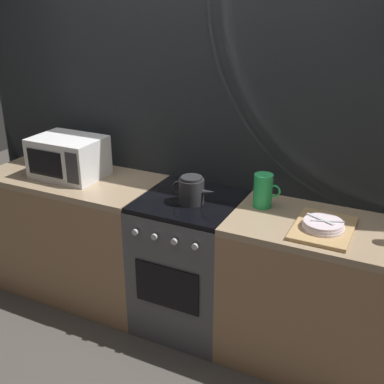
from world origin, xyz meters
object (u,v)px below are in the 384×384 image
stove_unit (189,263)px  microwave (69,157)px  pitcher (263,191)px  kettle (192,190)px  dish_pile (323,227)px

stove_unit → microwave: bearing=179.9°
microwave → pitcher: bearing=4.0°
microwave → kettle: microwave is taller
microwave → dish_pile: (1.72, -0.06, -0.11)m
stove_unit → kettle: kettle is taller
kettle → pitcher: size_ratio=1.42×
microwave → pitcher: size_ratio=2.30×
stove_unit → kettle: (0.04, -0.04, 0.53)m
microwave → stove_unit: bearing=-0.1°
stove_unit → dish_pile: 0.95m
microwave → kettle: size_ratio=1.62×
pitcher → stove_unit: bearing=-167.7°
microwave → kettle: 0.95m
pitcher → dish_pile: 0.42m
dish_pile → pitcher: bearing=158.0°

